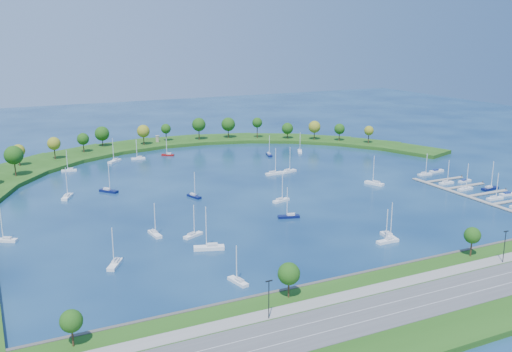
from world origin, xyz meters
name	(u,v)px	position (x,y,z in m)	size (l,w,h in m)	color
ground	(251,188)	(0.00, 0.00, 0.00)	(700.00, 700.00, 0.00)	#082147
south_shoreline	(447,294)	(0.03, -122.88, 1.00)	(420.00, 43.10, 11.60)	#1F4A13
breakwater	(125,174)	(-46.33, 48.72, 0.99)	(286.74, 247.64, 2.00)	#1F4A13
breakwater_trees	(149,138)	(-23.43, 85.39, 10.88)	(237.65, 90.97, 14.86)	#382314
harbor_tower	(157,139)	(-9.25, 116.86, 4.08)	(2.60, 2.60, 4.05)	gray
dock_system	(492,198)	(85.30, -61.00, 0.35)	(24.28, 82.00, 1.60)	gray
moored_boat_0	(269,154)	(39.32, 58.33, 0.90)	(4.31, 8.42, 11.93)	#0A1243
moored_boat_1	(375,183)	(54.55, -19.85, 0.96)	(5.92, 9.60, 13.67)	white
moored_boat_2	(274,173)	(21.21, 17.67, 0.95)	(9.32, 3.22, 13.47)	white
moored_boat_3	(138,158)	(-30.79, 81.83, 0.89)	(7.93, 3.10, 11.36)	white
moored_boat_4	(168,154)	(-12.99, 83.80, 0.87)	(7.09, 5.74, 10.59)	maroon
moored_boat_5	(115,160)	(-44.27, 80.44, 0.96)	(8.63, 8.19, 13.67)	white
moored_boat_6	(109,190)	(-60.04, 21.63, 0.94)	(7.66, 8.37, 13.06)	#0A1243
moored_boat_7	(389,236)	(15.24, -79.65, 0.94)	(3.76, 9.18, 13.11)	white
moored_boat_8	(289,216)	(-5.28, -45.02, 0.91)	(8.66, 4.70, 12.26)	#0A1243
moored_boat_9	(289,171)	(29.94, 18.40, 0.94)	(9.22, 4.72, 13.05)	white
moored_boat_10	(388,240)	(12.04, -82.82, 0.90)	(8.19, 2.54, 11.93)	white
moored_boat_11	(300,151)	(60.04, 58.79, 0.91)	(5.90, 8.34, 12.08)	white
moored_boat_12	(67,196)	(-78.04, 19.93, 0.95)	(6.14, 9.36, 13.42)	white
moored_boat_13	(115,263)	(-75.85, -62.32, 0.93)	(6.45, 8.66, 12.68)	white
moored_boat_14	(281,200)	(2.15, -24.93, 0.91)	(8.47, 4.66, 12.00)	white
moored_boat_15	(193,234)	(-45.60, -48.55, 0.89)	(7.94, 5.30, 11.40)	white
moored_boat_16	(194,195)	(-28.61, -2.78, 0.89)	(4.43, 8.01, 11.35)	#0A1243
moored_boat_17	(238,280)	(-47.00, -90.07, 0.89)	(3.70, 7.93, 11.25)	white
moored_boat_18	(209,247)	(-44.87, -62.30, 1.00)	(10.43, 5.87, 14.78)	white
moored_boat_19	(5,239)	(-104.88, -24.96, 0.90)	(8.12, 6.02, 11.88)	white
moored_boat_20	(155,233)	(-57.26, -41.44, 0.91)	(3.07, 8.34, 11.99)	white
moored_boat_21	(69,170)	(-69.89, 69.62, 0.88)	(7.81, 3.30, 11.13)	white
docked_boat_4	(495,198)	(85.52, -62.13, 0.89)	(7.98, 2.54, 11.60)	white
docked_boat_5	(508,194)	(95.98, -60.11, 0.61)	(8.37, 3.58, 1.65)	white
docked_boat_6	(465,188)	(85.52, -45.45, 0.91)	(8.56, 3.34, 12.25)	white
docked_boat_7	(490,188)	(96.01, -49.91, 0.94)	(9.05, 3.01, 13.12)	#0A1243
docked_boat_8	(446,182)	(85.53, -33.75, 0.89)	(7.78, 2.37, 11.36)	white
docked_boat_9	(465,181)	(95.99, -34.90, 0.56)	(7.72, 3.10, 1.53)	white
docked_boat_10	(425,174)	(87.93, -16.47, 0.88)	(7.60, 2.65, 10.98)	white
docked_boat_11	(436,171)	(97.88, -14.00, 0.63)	(8.52, 3.03, 1.71)	white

